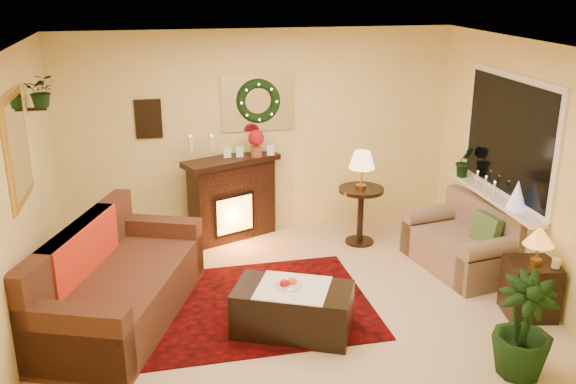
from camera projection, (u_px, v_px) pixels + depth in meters
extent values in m
plane|color=beige|center=(295.00, 311.00, 6.47)|extent=(5.00, 5.00, 0.00)
plane|color=white|center=(296.00, 49.00, 5.63)|extent=(5.00, 5.00, 0.00)
plane|color=#EFD88C|center=(258.00, 133.00, 8.13)|extent=(5.00, 5.00, 0.00)
plane|color=#EFD88C|center=(371.00, 303.00, 3.96)|extent=(5.00, 5.00, 0.00)
plane|color=#EFD88C|center=(15.00, 207.00, 5.58)|extent=(4.50, 4.50, 0.00)
plane|color=#EFD88C|center=(535.00, 173.00, 6.52)|extent=(4.50, 4.50, 0.00)
cube|color=#4E070D|center=(245.00, 306.00, 6.55)|extent=(2.58, 1.96, 0.01)
cube|color=brown|center=(121.00, 279.00, 6.18)|extent=(1.69, 2.43, 0.96)
cube|color=#BC2836|center=(117.00, 269.00, 6.33)|extent=(0.80, 1.29, 0.02)
cube|color=black|center=(232.00, 196.00, 8.11)|extent=(1.13, 0.74, 0.99)
sphere|color=#A10F1E|center=(256.00, 138.00, 7.92)|extent=(0.20, 0.20, 0.20)
cylinder|color=beige|center=(191.00, 144.00, 7.77)|extent=(0.06, 0.06, 0.19)
cylinder|color=white|center=(212.00, 143.00, 7.84)|extent=(0.06, 0.06, 0.17)
cube|color=white|center=(258.00, 102.00, 7.99)|extent=(0.92, 0.02, 0.72)
torus|color=#194719|center=(259.00, 101.00, 7.94)|extent=(0.55, 0.11, 0.55)
cube|color=#381E11|center=(148.00, 119.00, 7.78)|extent=(0.32, 0.03, 0.48)
cube|color=gold|center=(17.00, 148.00, 5.71)|extent=(0.03, 0.84, 1.00)
imported|color=#194719|center=(43.00, 107.00, 6.37)|extent=(0.33, 0.28, 0.36)
cube|color=gray|center=(461.00, 234.00, 7.28)|extent=(0.99, 1.44, 0.77)
cube|color=white|center=(509.00, 137.00, 6.94)|extent=(0.03, 1.86, 1.36)
cube|color=black|center=(508.00, 137.00, 6.94)|extent=(0.02, 1.70, 1.22)
cube|color=white|center=(493.00, 196.00, 7.14)|extent=(0.22, 1.86, 0.04)
cone|color=white|center=(517.00, 196.00, 6.65)|extent=(0.22, 0.22, 0.33)
imported|color=black|center=(465.00, 161.00, 7.70)|extent=(0.27, 0.22, 0.50)
cylinder|color=#43240E|center=(360.00, 218.00, 8.00)|extent=(0.71, 0.71, 0.73)
cone|color=#FAD18D|center=(361.00, 177.00, 7.80)|extent=(0.32, 0.32, 0.49)
cube|color=#512216|center=(530.00, 290.00, 6.32)|extent=(0.53, 0.53, 0.56)
cone|color=orange|center=(538.00, 247.00, 6.13)|extent=(0.29, 0.29, 0.43)
cube|color=black|center=(293.00, 312.00, 6.03)|extent=(1.23, 0.98, 0.46)
cylinder|color=silver|center=(289.00, 287.00, 5.98)|extent=(0.25, 0.25, 0.06)
imported|color=#214B23|center=(524.00, 327.00, 5.31)|extent=(1.80, 1.80, 2.70)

